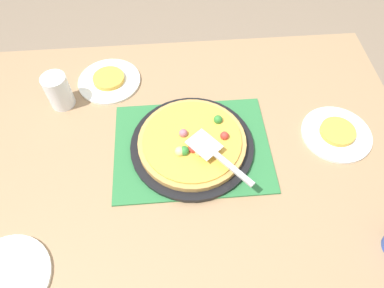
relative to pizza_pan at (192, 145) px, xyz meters
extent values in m
plane|color=#84705B|center=(0.00, 0.00, -0.76)|extent=(8.00, 8.00, 0.00)
cube|color=#9E7A56|center=(0.00, 0.00, -0.03)|extent=(1.40, 1.00, 0.03)
cube|color=#9E7A56|center=(-0.64, 0.44, -0.40)|extent=(0.07, 0.07, 0.72)
cube|color=#9E7A56|center=(0.64, 0.44, -0.40)|extent=(0.07, 0.07, 0.72)
cube|color=#2D753D|center=(0.00, 0.00, -0.01)|extent=(0.48, 0.36, 0.01)
cylinder|color=black|center=(0.00, 0.00, 0.00)|extent=(0.38, 0.38, 0.01)
cylinder|color=tan|center=(0.00, 0.00, 0.02)|extent=(0.33, 0.33, 0.02)
cylinder|color=gold|center=(0.00, 0.00, 0.03)|extent=(0.30, 0.30, 0.01)
sphere|color=#E5CC7F|center=(0.02, -0.05, 0.04)|extent=(0.02, 0.02, 0.02)
sphere|color=red|center=(0.10, 0.00, 0.04)|extent=(0.03, 0.03, 0.03)
sphere|color=#E5CC7F|center=(-0.04, -0.05, 0.04)|extent=(0.03, 0.03, 0.03)
sphere|color=#338433|center=(-0.03, -0.04, 0.04)|extent=(0.03, 0.03, 0.03)
sphere|color=#338433|center=(0.09, 0.06, 0.04)|extent=(0.03, 0.03, 0.03)
sphere|color=red|center=(0.00, -0.04, 0.04)|extent=(0.03, 0.03, 0.03)
sphere|color=#B76675|center=(-0.02, 0.02, 0.04)|extent=(0.03, 0.03, 0.03)
cylinder|color=white|center=(0.46, 0.01, -0.01)|extent=(0.22, 0.22, 0.01)
cylinder|color=white|center=(-0.27, 0.31, -0.01)|extent=(0.22, 0.22, 0.01)
cylinder|color=white|center=(-0.49, -0.35, -0.01)|extent=(0.22, 0.22, 0.01)
cylinder|color=gold|center=(0.46, 0.01, 0.01)|extent=(0.11, 0.11, 0.02)
cylinder|color=gold|center=(-0.27, 0.31, 0.01)|extent=(0.11, 0.11, 0.02)
cylinder|color=white|center=(-0.42, 0.22, 0.05)|extent=(0.08, 0.08, 0.12)
cube|color=silver|center=(0.03, -0.04, 0.06)|extent=(0.11, 0.11, 0.00)
cube|color=#B2B2B7|center=(0.11, -0.13, 0.06)|extent=(0.10, 0.12, 0.01)
camera|label=1|loc=(-0.05, -0.60, 0.89)|focal=32.43mm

